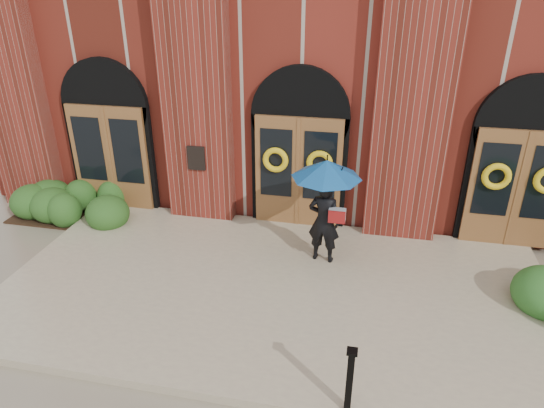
# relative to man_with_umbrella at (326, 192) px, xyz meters

# --- Properties ---
(ground) EXTENTS (90.00, 90.00, 0.00)m
(ground) POSITION_rel_man_with_umbrella_xyz_m (-0.76, -1.29, -1.64)
(ground) COLOR gray
(ground) RESTS_ON ground
(landing) EXTENTS (10.00, 5.30, 0.15)m
(landing) POSITION_rel_man_with_umbrella_xyz_m (-0.76, -1.14, -1.56)
(landing) COLOR tan
(landing) RESTS_ON ground
(church_building) EXTENTS (16.20, 12.53, 7.00)m
(church_building) POSITION_rel_man_with_umbrella_xyz_m (-0.76, 7.50, 1.87)
(church_building) COLOR maroon
(church_building) RESTS_ON ground
(man_with_umbrella) EXTENTS (1.49, 1.49, 2.12)m
(man_with_umbrella) POSITION_rel_man_with_umbrella_xyz_m (0.00, 0.00, 0.00)
(man_with_umbrella) COLOR black
(man_with_umbrella) RESTS_ON landing
(metal_post) EXTENTS (0.14, 0.14, 1.02)m
(metal_post) POSITION_rel_man_with_umbrella_xyz_m (0.75, -3.64, -0.95)
(metal_post) COLOR black
(metal_post) RESTS_ON landing
(hedge_wall_left) EXTENTS (2.97, 1.19, 0.76)m
(hedge_wall_left) POSITION_rel_man_with_umbrella_xyz_m (-5.96, 0.91, -1.25)
(hedge_wall_left) COLOR #244A18
(hedge_wall_left) RESTS_ON ground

